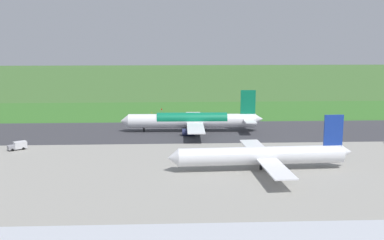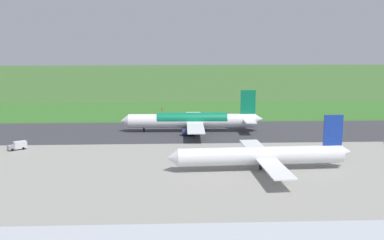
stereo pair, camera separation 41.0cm
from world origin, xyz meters
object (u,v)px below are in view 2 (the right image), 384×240
Objects in this scene: airliner_main at (193,120)px; airliner_parked_mid at (262,155)px; service_car_followme at (205,151)px; service_truck_fuel at (18,145)px; traffic_cone_orange at (152,113)px; no_stopping_sign at (162,111)px.

airliner_main is 54.46m from airliner_parked_mid.
service_truck_fuel is at bearing -7.89° from service_car_followme.
traffic_cone_orange is at bearing -119.78° from service_truck_fuel.
airliner_main is 1.06× the size of airliner_parked_mid.
service_truck_fuel is at bearing 55.34° from no_stopping_sign.
airliner_main is 98.26× the size of traffic_cone_orange.
airliner_main is 12.86× the size of service_car_followme.
airliner_main reaches higher than service_truck_fuel.
airliner_parked_mid is 17.25× the size of no_stopping_sign.
airliner_parked_mid reaches higher than no_stopping_sign.
service_truck_fuel is at bearing 24.52° from airliner_main.
service_truck_fuel is (73.48, -25.88, -2.66)m from airliner_parked_mid.
no_stopping_sign is (12.52, -38.54, -2.62)m from airliner_main.
no_stopping_sign is at bearing -78.53° from service_car_followme.
service_car_followme reaches higher than traffic_cone_orange.
airliner_parked_mid is 95.01m from no_stopping_sign.
service_car_followme is at bearing 104.14° from traffic_cone_orange.
service_truck_fuel is (57.20, 26.09, -2.95)m from airliner_main.
service_truck_fuel is at bearing -19.40° from airliner_parked_mid.
airliner_main is at bearing -155.48° from service_truck_fuel.
traffic_cone_orange is at bearing -45.82° from no_stopping_sign.
airliner_parked_mid reaches higher than service_truck_fuel.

